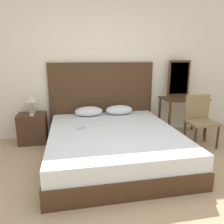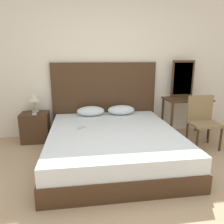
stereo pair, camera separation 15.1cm
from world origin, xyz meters
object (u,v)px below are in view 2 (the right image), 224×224
bed (113,144)px  table_lamp (34,97)px  phone_on_bed (81,128)px  nightstand (36,127)px  chair (202,118)px  phone_on_nightstand (35,114)px  vanity_desk (186,106)px

bed → table_lamp: 1.69m
bed → phone_on_bed: size_ratio=13.45×
phone_on_bed → nightstand: size_ratio=0.30×
phone_on_bed → chair: bearing=2.3°
nightstand → chair: size_ratio=0.61×
phone_on_bed → table_lamp: table_lamp is taller
nightstand → phone_on_nightstand: bearing=-76.1°
phone_on_bed → chair: (2.03, 0.08, 0.04)m
phone_on_bed → chair: size_ratio=0.19×
phone_on_bed → nightstand: 1.10m
phone_on_bed → table_lamp: 1.18m
phone_on_bed → table_lamp: (-0.81, 0.79, 0.35)m
nightstand → chair: (2.84, -0.64, 0.23)m
vanity_desk → phone_on_bed: bearing=-163.4°
phone_on_nightstand → vanity_desk: size_ratio=0.19×
bed → phone_on_bed: bearing=161.2°
chair → table_lamp: bearing=165.9°
phone_on_bed → vanity_desk: size_ratio=0.19×
bed → chair: (1.56, 0.24, 0.27)m
vanity_desk → phone_on_nightstand: bearing=179.4°
table_lamp → phone_on_nightstand: table_lamp is taller
phone_on_bed → table_lamp: size_ratio=0.46×
nightstand → phone_on_nightstand: (0.02, -0.09, 0.27)m
vanity_desk → chair: size_ratio=0.95×
bed → phone_on_nightstand: bearing=148.2°
bed → vanity_desk: (1.51, 0.75, 0.38)m
bed → nightstand: (-1.28, 0.88, 0.05)m
bed → nightstand: nightstand is taller
vanity_desk → bed: bearing=-153.7°
bed → phone_on_bed: phone_on_bed is taller
phone_on_bed → vanity_desk: vanity_desk is taller
table_lamp → vanity_desk: 2.80m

